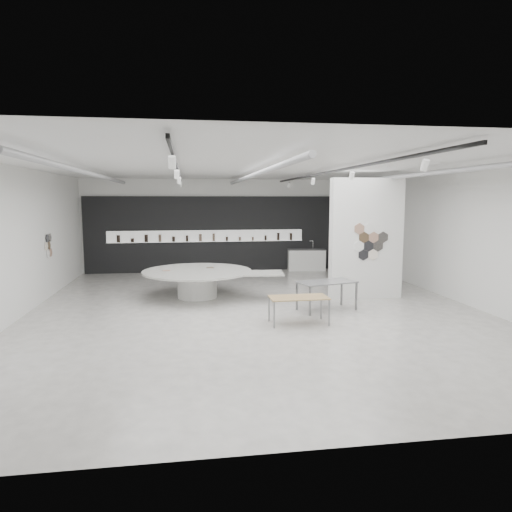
{
  "coord_description": "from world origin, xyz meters",
  "views": [
    {
      "loc": [
        -1.79,
        -11.95,
        2.98
      ],
      "look_at": [
        0.19,
        1.2,
        1.32
      ],
      "focal_mm": 32.0,
      "sensor_mm": 36.0,
      "label": 1
    }
  ],
  "objects": [
    {
      "name": "sample_table_wood",
      "position": [
        0.82,
        -1.52,
        0.61
      ],
      "size": [
        1.4,
        0.71,
        0.65
      ],
      "rotation": [
        0.0,
        0.0,
        0.01
      ],
      "color": "#A68656",
      "rests_on": "ground"
    },
    {
      "name": "partition_column",
      "position": [
        3.5,
        1.0,
        1.8
      ],
      "size": [
        2.2,
        0.38,
        3.6
      ],
      "color": "white",
      "rests_on": "ground"
    },
    {
      "name": "display_island",
      "position": [
        -1.46,
        1.79,
        0.55
      ],
      "size": [
        4.36,
        3.62,
        0.85
      ],
      "rotation": [
        0.0,
        0.0,
        -0.1
      ],
      "color": "white",
      "rests_on": "ground"
    },
    {
      "name": "kitchen_counter",
      "position": [
        3.15,
        6.54,
        0.45
      ],
      "size": [
        1.64,
        0.8,
        1.24
      ],
      "rotation": [
        0.0,
        0.0,
        -0.12
      ],
      "color": "white",
      "rests_on": "ground"
    },
    {
      "name": "sample_table_stone",
      "position": [
        1.89,
        -0.32,
        0.72
      ],
      "size": [
        1.68,
        1.15,
        0.79
      ],
      "rotation": [
        0.0,
        0.0,
        0.27
      ],
      "color": "slate",
      "rests_on": "ground"
    },
    {
      "name": "back_wall_display",
      "position": [
        -0.08,
        6.93,
        1.54
      ],
      "size": [
        11.8,
        0.27,
        3.1
      ],
      "color": "black",
      "rests_on": "ground"
    },
    {
      "name": "room",
      "position": [
        -0.09,
        -0.0,
        2.07
      ],
      "size": [
        12.02,
        14.02,
        3.82
      ],
      "color": "beige",
      "rests_on": "ground"
    }
  ]
}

